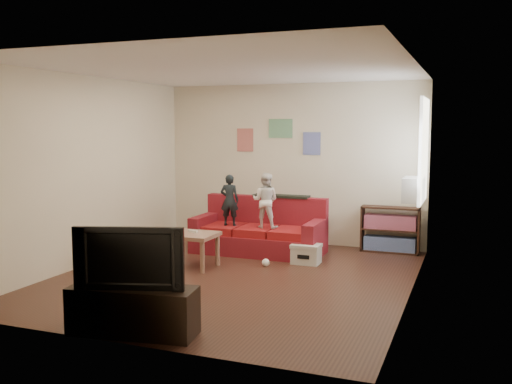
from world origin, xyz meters
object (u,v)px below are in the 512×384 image
(child_b, at_px, (265,200))
(tv_stand, at_px, (133,311))
(sofa, at_px, (260,233))
(bookshelf, at_px, (390,232))
(child_a, at_px, (230,200))
(coffee_table, at_px, (179,237))
(television, at_px, (132,256))
(file_box, at_px, (306,254))

(child_b, bearing_deg, tv_stand, 86.93)
(sofa, relative_size, bookshelf, 2.23)
(child_a, height_order, coffee_table, child_a)
(sofa, relative_size, coffee_table, 1.86)
(child_a, distance_m, coffee_table, 1.22)
(tv_stand, height_order, television, television)
(child_a, distance_m, child_b, 0.60)
(sofa, relative_size, file_box, 4.89)
(sofa, bearing_deg, television, -87.94)
(tv_stand, relative_size, television, 1.18)
(sofa, height_order, coffee_table, sofa)
(child_a, height_order, tv_stand, child_a)
(bookshelf, bearing_deg, sofa, -159.25)
(child_b, bearing_deg, television, 86.93)
(sofa, xyz_separation_m, file_box, (0.90, -0.49, -0.15))
(coffee_table, relative_size, tv_stand, 0.89)
(sofa, distance_m, coffee_table, 1.49)
(sofa, xyz_separation_m, child_b, (0.15, -0.17, 0.55))
(tv_stand, bearing_deg, television, 0.00)
(bookshelf, bearing_deg, child_a, -159.29)
(sofa, height_order, child_a, child_a)
(television, bearing_deg, child_b, 72.48)
(child_b, xyz_separation_m, file_box, (0.75, -0.32, -0.71))
(coffee_table, bearing_deg, bookshelf, 36.85)
(child_a, xyz_separation_m, file_box, (1.35, -0.32, -0.69))
(television, bearing_deg, sofa, 74.71)
(tv_stand, distance_m, television, 0.53)
(file_box, relative_size, television, 0.40)
(child_a, bearing_deg, tv_stand, 90.29)
(child_b, height_order, file_box, child_b)
(child_a, relative_size, file_box, 1.96)
(file_box, bearing_deg, bookshelf, 49.79)
(child_b, xyz_separation_m, television, (-0.01, -3.65, -0.09))
(child_b, bearing_deg, child_a, -2.91)
(child_a, bearing_deg, sofa, -168.36)
(file_box, bearing_deg, tv_stand, -102.84)
(child_a, distance_m, file_box, 1.55)
(sofa, distance_m, child_a, 0.72)
(tv_stand, bearing_deg, child_b, 81.05)
(sofa, relative_size, child_b, 2.38)
(file_box, bearing_deg, sofa, 151.53)
(tv_stand, bearing_deg, sofa, 83.27)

